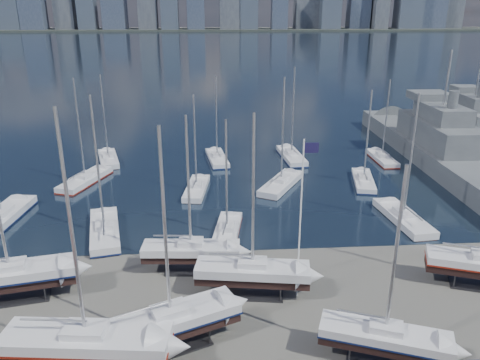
{
  "coord_description": "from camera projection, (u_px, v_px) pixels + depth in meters",
  "views": [
    {
      "loc": [
        -3.64,
        -40.43,
        21.97
      ],
      "look_at": [
        -0.26,
        8.0,
        4.45
      ],
      "focal_mm": 35.0,
      "sensor_mm": 36.0,
      "label": 1
    }
  ],
  "objects": [
    {
      "name": "ground",
      "position": [
        259.0,
        312.0,
        36.25
      ],
      "size": [
        1400.0,
        1400.0,
        0.0
      ],
      "primitive_type": "plane",
      "color": "#605E59",
      "rests_on": "ground"
    },
    {
      "name": "water",
      "position": [
        211.0,
        45.0,
        327.2
      ],
      "size": [
        1400.0,
        600.0,
        0.4
      ],
      "primitive_type": "cube",
      "color": "#172337",
      "rests_on": "ground"
    },
    {
      "name": "far_shore",
      "position": [
        209.0,
        30.0,
        570.76
      ],
      "size": [
        1400.0,
        80.0,
        2.2
      ],
      "primitive_type": "cube",
      "color": "#2D332D",
      "rests_on": "ground"
    },
    {
      "name": "sailboat_cradle_0",
      "position": [
        10.0,
        276.0,
        37.32
      ],
      "size": [
        10.55,
        4.84,
        16.42
      ],
      "rotation": [
        0.0,
        0.0,
        0.2
      ],
      "color": "#2D2D33",
      "rests_on": "ground"
    },
    {
      "name": "sailboat_cradle_1",
      "position": [
        87.0,
        343.0,
        29.69
      ],
      "size": [
        11.03,
        4.19,
        17.29
      ],
      "rotation": [
        0.0,
        0.0,
        -0.11
      ],
      "color": "#2D2D33",
      "rests_on": "ground"
    },
    {
      "name": "sailboat_cradle_2",
      "position": [
        191.0,
        251.0,
        41.47
      ],
      "size": [
        8.76,
        3.03,
        14.19
      ],
      "rotation": [
        0.0,
        0.0,
        -0.07
      ],
      "color": "#2D2D33",
      "rests_on": "ground"
    },
    {
      "name": "sailboat_cradle_3",
      "position": [
        170.0,
        322.0,
        31.86
      ],
      "size": [
        10.0,
        6.37,
        15.73
      ],
      "rotation": [
        0.0,
        0.0,
        0.41
      ],
      "color": "#2D2D33",
      "rests_on": "ground"
    },
    {
      "name": "sailboat_cradle_4",
      "position": [
        252.0,
        272.0,
        37.95
      ],
      "size": [
        9.52,
        3.96,
        15.15
      ],
      "rotation": [
        0.0,
        0.0,
        -0.15
      ],
      "color": "#2D2D33",
      "rests_on": "ground"
    },
    {
      "name": "sailboat_cradle_5",
      "position": [
        385.0,
        338.0,
        30.44
      ],
      "size": [
        8.74,
        5.25,
        13.84
      ],
      "rotation": [
        0.0,
        0.0,
        -0.37
      ],
      "color": "#2D2D33",
      "rests_on": "ground"
    },
    {
      "name": "sailboat_moored_0",
      "position": [
        2.0,
        219.0,
        51.77
      ],
      "size": [
        4.12,
        11.37,
        16.64
      ],
      "rotation": [
        0.0,
        0.0,
        1.48
      ],
      "color": "black",
      "rests_on": "water"
    },
    {
      "name": "sailboat_moored_1",
      "position": [
        85.0,
        181.0,
        63.51
      ],
      "size": [
        5.91,
        10.25,
        14.78
      ],
      "rotation": [
        0.0,
        0.0,
        1.23
      ],
      "color": "black",
      "rests_on": "water"
    },
    {
      "name": "sailboat_moored_2",
      "position": [
        108.0,
        160.0,
        72.58
      ],
      "size": [
        4.89,
        9.59,
        13.95
      ],
      "rotation": [
        0.0,
        0.0,
        1.83
      ],
      "color": "black",
      "rests_on": "water"
    },
    {
      "name": "sailboat_moored_3",
      "position": [
        105.0,
        232.0,
        48.8
      ],
      "size": [
        4.96,
        10.61,
        15.31
      ],
      "rotation": [
        0.0,
        0.0,
        1.78
      ],
      "color": "black",
      "rests_on": "water"
    },
    {
      "name": "sailboat_moored_4",
      "position": [
        197.0,
        189.0,
        60.48
      ],
      "size": [
        3.53,
        8.93,
        13.12
      ],
      "rotation": [
        0.0,
        0.0,
        1.44
      ],
      "color": "black",
      "rests_on": "water"
    },
    {
      "name": "sailboat_moored_5",
      "position": [
        217.0,
        159.0,
        72.87
      ],
      "size": [
        3.67,
        9.43,
        13.73
      ],
      "rotation": [
        0.0,
        0.0,
        1.69
      ],
      "color": "black",
      "rests_on": "water"
    },
    {
      "name": "sailboat_moored_6",
      "position": [
        227.0,
        232.0,
        48.67
      ],
      "size": [
        3.79,
        8.87,
        12.85
      ],
      "rotation": [
        0.0,
        0.0,
        1.41
      ],
      "color": "black",
      "rests_on": "water"
    },
    {
      "name": "sailboat_moored_7",
      "position": [
        281.0,
        185.0,
        62.04
      ],
      "size": [
        7.39,
        10.06,
        15.09
      ],
      "rotation": [
        0.0,
        0.0,
        1.05
      ],
      "color": "black",
      "rests_on": "water"
    },
    {
      "name": "sailboat_moored_8",
      "position": [
        291.0,
        157.0,
        73.97
      ],
      "size": [
        3.55,
        10.18,
        14.94
      ],
      "rotation": [
        0.0,
        0.0,
        1.65
      ],
      "color": "black",
      "rests_on": "water"
    },
    {
      "name": "sailboat_moored_9",
      "position": [
        403.0,
        219.0,
        51.81
      ],
      "size": [
        3.69,
        10.07,
        14.88
      ],
      "rotation": [
        0.0,
        0.0,
        1.67
      ],
      "color": "black",
      "rests_on": "water"
    },
    {
      "name": "sailboat_moored_10",
      "position": [
        363.0,
        182.0,
        63.25
      ],
      "size": [
        4.28,
        9.18,
        13.24
      ],
      "rotation": [
        0.0,
        0.0,
        1.36
      ],
      "color": "black",
      "rests_on": "water"
    },
    {
      "name": "sailboat_moored_11",
      "position": [
        382.0,
        159.0,
        73.02
      ],
      "size": [
        2.47,
        8.79,
        13.14
      ],
      "rotation": [
        0.0,
        0.0,
        1.57
      ],
      "color": "black",
      "rests_on": "water"
    },
    {
      "name": "naval_ship_east",
      "position": [
        437.0,
        151.0,
        72.52
      ],
      "size": [
        9.52,
        51.47,
        18.62
      ],
      "rotation": [
        0.0,
        0.0,
        1.55
      ],
      "color": "#5A5F64",
      "rests_on": "water"
    },
    {
      "name": "naval_ship_west",
      "position": [
        469.0,
        132.0,
        83.91
      ],
      "size": [
        8.73,
        39.53,
        17.53
      ],
      "rotation": [
        0.0,
        0.0,
        1.51
      ],
      "color": "#5A5F64",
      "rests_on": "water"
    },
    {
      "name": "flagpole",
      "position": [
        302.0,
        209.0,
        35.83
      ],
      "size": [
        1.16,
        0.12,
        13.25
      ],
      "color": "white",
      "rests_on": "ground"
    }
  ]
}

